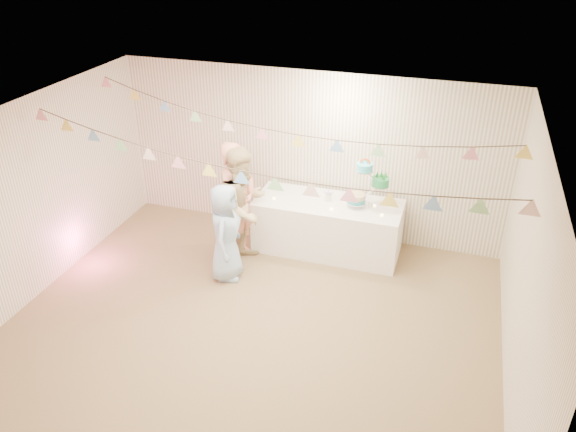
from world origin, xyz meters
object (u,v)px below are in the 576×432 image
(table, at_px, (328,226))
(person_child, at_px, (226,233))
(cake_stand, at_px, (367,188))
(person_adult_a, at_px, (237,203))
(person_adult_b, at_px, (243,207))

(table, xyz_separation_m, person_child, (-1.17, -1.12, 0.30))
(cake_stand, xyz_separation_m, person_adult_a, (-1.75, -0.66, -0.19))
(person_child, bearing_deg, table, -54.83)
(person_adult_b, distance_m, person_child, 0.50)
(person_adult_a, bearing_deg, person_child, -159.28)
(person_adult_a, distance_m, person_adult_b, 0.13)
(table, height_order, person_child, person_child)
(table, relative_size, cake_stand, 3.11)
(person_adult_a, xyz_separation_m, person_child, (0.03, -0.51, -0.20))
(person_child, bearing_deg, person_adult_a, -5.67)
(person_adult_b, relative_size, person_child, 1.27)
(person_adult_a, height_order, person_adult_b, person_adult_a)
(cake_stand, bearing_deg, person_child, -145.78)
(person_adult_b, bearing_deg, cake_stand, -48.31)
(cake_stand, height_order, person_adult_b, person_adult_b)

